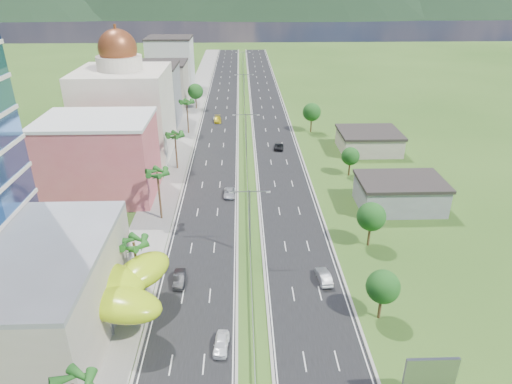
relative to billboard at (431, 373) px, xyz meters
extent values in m
plane|color=#2D5119|center=(-17.00, 18.00, -4.42)|extent=(500.00, 500.00, 0.00)
cube|color=black|center=(-24.50, 108.00, -4.40)|extent=(11.00, 260.00, 0.04)
cube|color=black|center=(-9.50, 108.00, -4.40)|extent=(11.00, 260.00, 0.04)
cube|color=gray|center=(-34.00, 108.00, -4.36)|extent=(7.00, 260.00, 0.12)
cube|color=gray|center=(-17.00, 90.00, -3.80)|extent=(0.08, 216.00, 0.28)
cube|color=gray|center=(-17.00, 192.00, -4.07)|extent=(0.10, 0.12, 0.70)
cylinder|color=gray|center=(-17.00, 28.00, 1.08)|extent=(0.20, 0.20, 11.00)
cube|color=gray|center=(-18.44, 28.00, 6.38)|extent=(2.88, 0.12, 0.12)
cube|color=gray|center=(-15.56, 28.00, 6.38)|extent=(2.88, 0.12, 0.12)
cube|color=silver|center=(-19.72, 28.00, 6.28)|extent=(0.60, 0.25, 0.18)
cube|color=silver|center=(-14.28, 28.00, 6.28)|extent=(0.60, 0.25, 0.18)
cylinder|color=gray|center=(-17.00, 68.00, 1.08)|extent=(0.20, 0.20, 11.00)
cube|color=gray|center=(-18.44, 68.00, 6.38)|extent=(2.88, 0.12, 0.12)
cube|color=gray|center=(-15.56, 68.00, 6.38)|extent=(2.88, 0.12, 0.12)
cube|color=silver|center=(-19.72, 68.00, 6.28)|extent=(0.60, 0.25, 0.18)
cube|color=silver|center=(-14.28, 68.00, 6.28)|extent=(0.60, 0.25, 0.18)
cylinder|color=gray|center=(-17.00, 113.00, 1.08)|extent=(0.20, 0.20, 11.00)
cube|color=gray|center=(-18.44, 113.00, 6.38)|extent=(2.88, 0.12, 0.12)
cube|color=gray|center=(-15.56, 113.00, 6.38)|extent=(2.88, 0.12, 0.12)
cube|color=silver|center=(-19.72, 113.00, 6.28)|extent=(0.60, 0.25, 0.18)
cube|color=silver|center=(-14.28, 113.00, 6.28)|extent=(0.60, 0.25, 0.18)
cylinder|color=gray|center=(-17.00, 158.00, 1.08)|extent=(0.20, 0.20, 11.00)
cube|color=gray|center=(-18.44, 158.00, 6.38)|extent=(2.88, 0.12, 0.12)
cube|color=gray|center=(-15.56, 158.00, 6.38)|extent=(2.88, 0.12, 0.12)
cube|color=silver|center=(-19.72, 158.00, 6.28)|extent=(0.60, 0.25, 0.18)
cube|color=silver|center=(-14.28, 158.00, 6.28)|extent=(0.60, 0.25, 0.18)
cylinder|color=gray|center=(-41.00, 16.00, -2.42)|extent=(0.50, 0.50, 4.00)
cylinder|color=gray|center=(-34.00, 11.00, -2.42)|extent=(0.50, 0.50, 4.00)
cylinder|color=gray|center=(-38.00, 8.00, -2.42)|extent=(0.50, 0.50, 4.00)
cylinder|color=gray|center=(-32.00, 16.00, -2.42)|extent=(0.50, 0.50, 4.00)
cube|color=#C9525B|center=(-45.00, 50.00, 3.08)|extent=(20.00, 15.00, 15.00)
cube|color=beige|center=(-45.00, 73.00, 5.58)|extent=(20.00, 20.00, 20.00)
cylinder|color=beige|center=(-45.00, 73.00, 17.08)|extent=(10.00, 10.00, 3.00)
sphere|color=brown|center=(-45.00, 73.00, 20.08)|extent=(8.40, 8.40, 8.40)
cube|color=gray|center=(-44.00, 98.00, 3.58)|extent=(16.00, 15.00, 16.00)
cube|color=#A79D89|center=(-44.00, 120.00, 2.08)|extent=(16.00, 15.00, 13.00)
cube|color=silver|center=(-44.00, 143.00, 4.58)|extent=(16.00, 15.00, 18.00)
cube|color=#D85919|center=(0.00, 0.00, 0.18)|extent=(5.20, 0.35, 3.20)
cube|color=gray|center=(11.00, 43.00, -1.92)|extent=(15.00, 10.00, 5.00)
cube|color=#A79D89|center=(13.00, 73.00, -2.22)|extent=(14.00, 12.00, 4.40)
cylinder|color=#47301C|center=(-32.50, 20.00, -0.67)|extent=(0.36, 0.36, 7.50)
cylinder|color=#47301C|center=(-32.50, 40.00, 0.08)|extent=(0.36, 0.36, 9.00)
cylinder|color=#47301C|center=(-32.50, 63.00, -0.42)|extent=(0.36, 0.36, 8.00)
cylinder|color=#47301C|center=(-32.50, 88.00, -0.02)|extent=(0.36, 0.36, 8.80)
cylinder|color=#47301C|center=(-32.50, 113.00, -1.97)|extent=(0.40, 0.40, 4.90)
sphere|color=#1E561B|center=(-32.50, 113.00, 1.18)|extent=(4.90, 4.90, 4.90)
cylinder|color=#47301C|center=(-1.00, 13.00, -2.32)|extent=(0.40, 0.40, 4.20)
sphere|color=#1E561B|center=(-1.00, 13.00, 0.38)|extent=(4.20, 4.20, 4.20)
cylinder|color=#47301C|center=(2.00, 30.00, -2.15)|extent=(0.40, 0.40, 4.55)
sphere|color=#1E561B|center=(2.00, 30.00, 0.78)|extent=(4.55, 4.55, 4.55)
cylinder|color=#47301C|center=(5.00, 58.00, -2.50)|extent=(0.40, 0.40, 3.85)
sphere|color=#1E561B|center=(5.00, 58.00, -0.02)|extent=(3.85, 3.85, 3.85)
cylinder|color=#47301C|center=(1.00, 88.00, -1.97)|extent=(0.40, 0.40, 4.90)
sphere|color=#1E561B|center=(1.00, 88.00, 1.18)|extent=(4.90, 4.90, 4.90)
imported|color=white|center=(-20.77, 8.32, -3.68)|extent=(2.00, 4.24, 1.40)
imported|color=black|center=(-27.09, 20.98, -3.66)|extent=(1.71, 4.44, 1.45)
imported|color=#A1A3A8|center=(-20.60, 48.58, -3.74)|extent=(2.17, 4.63, 1.28)
imported|color=gold|center=(-25.03, 98.25, -3.65)|extent=(2.31, 5.16, 1.47)
imported|color=#939599|center=(-6.72, 20.77, -3.63)|extent=(2.00, 4.66, 1.49)
imported|color=black|center=(-8.85, 74.86, -3.74)|extent=(2.72, 4.88, 1.29)
imported|color=black|center=(-29.30, 24.13, -3.81)|extent=(0.65, 1.80, 1.13)
camera|label=1|loc=(-18.07, -31.72, 35.03)|focal=32.00mm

